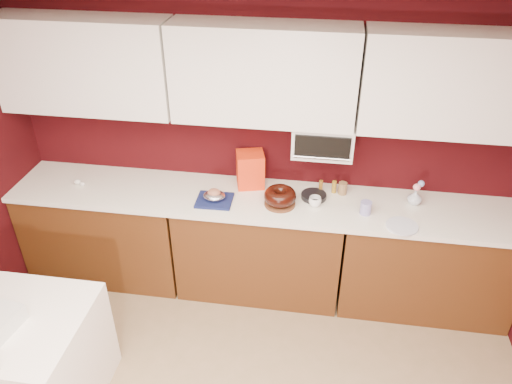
{
  "coord_description": "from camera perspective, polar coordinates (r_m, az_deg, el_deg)",
  "views": [
    {
      "loc": [
        0.46,
        -1.29,
        3.03
      ],
      "look_at": [
        -0.02,
        1.84,
        1.02
      ],
      "focal_mm": 35.0,
      "sensor_mm": 36.0,
      "label": 1
    }
  ],
  "objects": [
    {
      "name": "ceiling",
      "position": [
        1.47,
        -10.49,
        10.71
      ],
      "size": [
        4.0,
        4.5,
        0.02
      ],
      "primitive_type": "cube",
      "color": "white",
      "rests_on": "wall_back"
    },
    {
      "name": "wall_back",
      "position": [
        3.99,
        1.14,
        5.91
      ],
      "size": [
        4.0,
        0.02,
        2.5
      ],
      "primitive_type": "cube",
      "color": "#330709",
      "rests_on": "floor"
    },
    {
      "name": "base_cabinet_left",
      "position": [
        4.52,
        -16.6,
        -4.29
      ],
      "size": [
        1.31,
        0.58,
        0.86
      ],
      "primitive_type": "cube",
      "color": "#512A10",
      "rests_on": "floor"
    },
    {
      "name": "base_cabinet_center",
      "position": [
        4.17,
        0.44,
        -6.15
      ],
      "size": [
        1.31,
        0.58,
        0.86
      ],
      "primitive_type": "cube",
      "color": "#512A10",
      "rests_on": "floor"
    },
    {
      "name": "base_cabinet_right",
      "position": [
        4.23,
        18.76,
        -7.53
      ],
      "size": [
        1.31,
        0.58,
        0.86
      ],
      "primitive_type": "cube",
      "color": "#512A10",
      "rests_on": "floor"
    },
    {
      "name": "countertop",
      "position": [
        3.9,
        0.47,
        -0.98
      ],
      "size": [
        4.0,
        0.62,
        0.04
      ],
      "primitive_type": "cube",
      "color": "white",
      "rests_on": "base_cabinet_center"
    },
    {
      "name": "upper_cabinet_left",
      "position": [
        4.0,
        -18.99,
        13.56
      ],
      "size": [
        1.31,
        0.33,
        0.7
      ],
      "primitive_type": "cube",
      "color": "white",
      "rests_on": "wall_back"
    },
    {
      "name": "upper_cabinet_center",
      "position": [
        3.6,
        0.88,
        13.31
      ],
      "size": [
        1.31,
        0.33,
        0.7
      ],
      "primitive_type": "cube",
      "color": "white",
      "rests_on": "wall_back"
    },
    {
      "name": "upper_cabinet_right",
      "position": [
        3.68,
        22.36,
        11.31
      ],
      "size": [
        1.31,
        0.33,
        0.7
      ],
      "primitive_type": "cube",
      "color": "white",
      "rests_on": "wall_back"
    },
    {
      "name": "toaster_oven",
      "position": [
        3.77,
        7.68,
        6.12
      ],
      "size": [
        0.45,
        0.3,
        0.25
      ],
      "primitive_type": "cube",
      "color": "white",
      "rests_on": "upper_cabinet_center"
    },
    {
      "name": "toaster_oven_door",
      "position": [
        3.63,
        7.58,
        5.02
      ],
      "size": [
        0.4,
        0.02,
        0.18
      ],
      "primitive_type": "cube",
      "color": "black",
      "rests_on": "toaster_oven"
    },
    {
      "name": "toaster_oven_handle",
      "position": [
        3.65,
        7.49,
        3.86
      ],
      "size": [
        0.42,
        0.02,
        0.02
      ],
      "primitive_type": "cylinder",
      "rotation": [
        0.0,
        1.57,
        0.0
      ],
      "color": "silver",
      "rests_on": "toaster_oven"
    },
    {
      "name": "dining_table",
      "position": [
        3.75,
        -25.67,
        -16.88
      ],
      "size": [
        1.0,
        0.8,
        0.75
      ],
      "primitive_type": "cube",
      "color": "white",
      "rests_on": "floor"
    },
    {
      "name": "cake_base",
      "position": [
        3.82,
        2.74,
        -1.32
      ],
      "size": [
        0.29,
        0.29,
        0.02
      ],
      "primitive_type": "cylinder",
      "rotation": [
        0.0,
        0.0,
        0.26
      ],
      "color": "#5B311B",
      "rests_on": "countertop"
    },
    {
      "name": "bundt_cake",
      "position": [
        3.78,
        2.76,
        -0.45
      ],
      "size": [
        0.28,
        0.28,
        0.1
      ],
      "primitive_type": "torus",
      "rotation": [
        0.0,
        0.0,
        -0.17
      ],
      "color": "black",
      "rests_on": "cake_base"
    },
    {
      "name": "navy_towel",
      "position": [
        3.86,
        -4.77,
        -0.96
      ],
      "size": [
        0.28,
        0.24,
        0.02
      ],
      "primitive_type": "cube",
      "rotation": [
        0.0,
        0.0,
        0.02
      ],
      "color": "#141C4B",
      "rests_on": "countertop"
    },
    {
      "name": "foil_ham_nest",
      "position": [
        3.84,
        -4.8,
        -0.41
      ],
      "size": [
        0.17,
        0.15,
        0.06
      ],
      "primitive_type": "ellipsoid",
      "rotation": [
        0.0,
        0.0,
        -0.03
      ],
      "color": "silver",
      "rests_on": "navy_towel"
    },
    {
      "name": "roasted_ham",
      "position": [
        3.83,
        -4.81,
        -0.09
      ],
      "size": [
        0.12,
        0.11,
        0.06
      ],
      "primitive_type": "ellipsoid",
      "rotation": [
        0.0,
        0.0,
        -0.29
      ],
      "color": "#A5654B",
      "rests_on": "foil_ham_nest"
    },
    {
      "name": "pandoro_box",
      "position": [
        3.99,
        -0.66,
        2.6
      ],
      "size": [
        0.25,
        0.24,
        0.29
      ],
      "primitive_type": "cube",
      "rotation": [
        0.0,
        0.0,
        0.26
      ],
      "color": "red",
      "rests_on": "countertop"
    },
    {
      "name": "dark_pan",
      "position": [
        3.92,
        6.62,
        -0.45
      ],
      "size": [
        0.2,
        0.2,
        0.03
      ],
      "primitive_type": "cylinder",
      "rotation": [
        0.0,
        0.0,
        -0.01
      ],
      "color": "black",
      "rests_on": "countertop"
    },
    {
      "name": "coffee_mug",
      "position": [
        3.81,
        6.77,
        -0.99
      ],
      "size": [
        0.12,
        0.12,
        0.09
      ],
      "primitive_type": "imported",
      "rotation": [
        0.0,
        0.0,
        0.87
      ],
      "color": "white",
      "rests_on": "countertop"
    },
    {
      "name": "blue_jar",
      "position": [
        3.78,
        12.43,
        -1.77
      ],
      "size": [
        0.11,
        0.11,
        0.1
      ],
      "primitive_type": "cylinder",
      "rotation": [
        0.0,
        0.0,
        0.43
      ],
      "color": "#201A90",
      "rests_on": "countertop"
    },
    {
      "name": "flower_vase",
      "position": [
        3.99,
        17.72,
        -0.48
      ],
      "size": [
        0.11,
        0.11,
        0.13
      ],
      "primitive_type": "imported",
      "rotation": [
        0.0,
        0.0,
        0.34
      ],
      "color": "silver",
      "rests_on": "countertop"
    },
    {
      "name": "flower_pink",
      "position": [
        3.94,
        17.91,
        0.53
      ],
      "size": [
        0.06,
        0.06,
        0.06
      ],
      "primitive_type": "sphere",
      "color": "pink",
      "rests_on": "flower_vase"
    },
    {
      "name": "flower_blue",
      "position": [
        3.95,
        18.36,
        0.91
      ],
      "size": [
        0.05,
        0.05,
        0.05
      ],
      "primitive_type": "sphere",
      "color": "#8092CD",
      "rests_on": "flower_vase"
    },
    {
      "name": "china_plate",
      "position": [
        3.73,
        16.35,
        -3.76
      ],
      "size": [
        0.3,
        0.3,
        0.01
      ],
      "primitive_type": "cylinder",
      "rotation": [
        0.0,
        0.0,
        -0.41
      ],
      "color": "silver",
      "rests_on": "countertop"
    },
    {
      "name": "amber_bottle",
      "position": [
        3.99,
        8.91,
        0.58
      ],
      "size": [
        0.04,
        0.04,
        0.1
      ],
      "primitive_type": "cylinder",
      "rotation": [
        0.0,
        0.0,
        0.0
      ],
      "color": "olive",
      "rests_on": "countertop"
    },
    {
      "name": "paper_cup",
      "position": [
        3.98,
        9.87,
        0.42
      ],
      "size": [
        0.07,
        0.07,
        0.1
      ],
      "primitive_type": "cylinder",
      "rotation": [
        0.0,
        0.0,
        -0.11
      ],
      "color": "brown",
      "rests_on": "countertop"
    },
    {
      "name": "egg_left",
      "position": [
        4.31,
        -19.72,
        1.11
      ],
      "size": [
        0.07,
        0.06,
        0.05
      ],
      "primitive_type": "ellipsoid",
      "rotation": [
        0.0,
        0.0,
        0.24
      ],
      "color": "silver",
      "rests_on": "countertop"
    },
    {
      "name": "egg_right",
      "position": [
        4.28,
        -19.22,
        0.88
      ],
      "size": [
        0.06,
        0.05,
        0.04
      ],
      "primitive_type": "ellipsoid",
      "rotation": [
        0.0,
        0.0,
        -0.42
      ],
      "color": "silver",
      "rests_on": "countertop"
    },
    {
      "name": "amber_bottle_tall",
      "position": [
        3.97,
        7.41,
        0.63
      ],
      "size": [
        0.04,
        0.04,
        0.11
      ],
      "primitive_type": "cylinder",
      "rotation": [
        0.0,
        0.0,
        -0.42
      ],
      "color": "brown",
      "rests_on": "countertop"
    }
  ]
}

